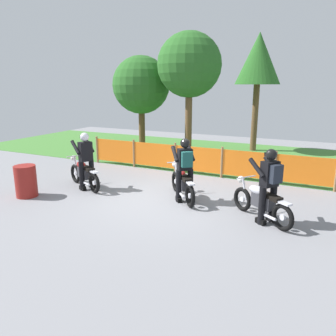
% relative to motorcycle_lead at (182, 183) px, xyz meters
% --- Properties ---
extents(ground, '(24.00, 24.00, 0.02)m').
position_rel_motorcycle_lead_xyz_m(ground, '(-0.50, -0.35, -0.45)').
color(ground, gray).
extents(grass_verge, '(24.00, 6.95, 0.01)m').
position_rel_motorcycle_lead_xyz_m(grass_verge, '(-0.50, 5.97, -0.44)').
color(grass_verge, '#427A33').
rests_on(grass_verge, ground).
extents(barrier_fence, '(8.61, 0.08, 1.05)m').
position_rel_motorcycle_lead_xyz_m(barrier_fence, '(-0.50, 2.49, 0.10)').
color(barrier_fence, olive).
rests_on(barrier_fence, ground).
extents(tree_leftmost, '(2.51, 2.51, 4.28)m').
position_rel_motorcycle_lead_xyz_m(tree_leftmost, '(-4.19, 5.04, 2.56)').
color(tree_leftmost, brown).
rests_on(tree_leftmost, ground).
extents(tree_near_left, '(2.54, 2.54, 5.06)m').
position_rel_motorcycle_lead_xyz_m(tree_near_left, '(-1.76, 4.68, 3.31)').
color(tree_near_left, brown).
rests_on(tree_near_left, ground).
extents(tree_near_right, '(2.02, 2.02, 5.29)m').
position_rel_motorcycle_lead_xyz_m(tree_near_right, '(0.31, 7.73, 3.66)').
color(tree_near_right, brown).
rests_on(tree_near_right, ground).
extents(motorcycle_lead, '(1.32, 1.54, 0.91)m').
position_rel_motorcycle_lead_xyz_m(motorcycle_lead, '(0.00, 0.00, 0.00)').
color(motorcycle_lead, black).
rests_on(motorcycle_lead, ground).
extents(motorcycle_trailing, '(1.76, 0.96, 0.90)m').
position_rel_motorcycle_lead_xyz_m(motorcycle_trailing, '(-3.06, -0.36, -0.01)').
color(motorcycle_trailing, black).
rests_on(motorcycle_trailing, ground).
extents(motorcycle_third, '(1.58, 1.21, 0.90)m').
position_rel_motorcycle_lead_xyz_m(motorcycle_third, '(2.19, -0.55, -0.01)').
color(motorcycle_third, black).
rests_on(motorcycle_third, ground).
extents(rider_lead, '(0.75, 0.78, 1.69)m').
position_rel_motorcycle_lead_xyz_m(rider_lead, '(0.14, -0.16, 0.51)').
color(rider_lead, black).
rests_on(rider_lead, ground).
extents(rider_trailing, '(0.71, 0.70, 1.69)m').
position_rel_motorcycle_lead_xyz_m(rider_trailing, '(-2.90, -0.44, 0.48)').
color(rider_trailing, black).
rests_on(rider_trailing, ground).
extents(rider_third, '(0.78, 0.73, 1.69)m').
position_rel_motorcycle_lead_xyz_m(rider_third, '(2.36, -0.67, 0.51)').
color(rider_third, black).
rests_on(rider_third, ground).
extents(oil_drum, '(0.58, 0.58, 0.88)m').
position_rel_motorcycle_lead_xyz_m(oil_drum, '(-3.96, -1.71, -0.00)').
color(oil_drum, maroon).
rests_on(oil_drum, ground).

